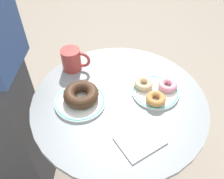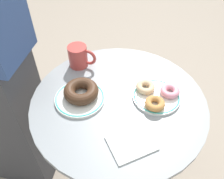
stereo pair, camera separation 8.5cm
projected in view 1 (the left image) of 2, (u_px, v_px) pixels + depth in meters
cafe_table at (118, 134)px, 1.03m from camera, size 0.64×0.64×0.71m
plate_left at (80, 102)px, 0.85m from camera, size 0.18×0.18×0.01m
plate_right at (155, 92)px, 0.89m from camera, size 0.17×0.17×0.01m
donut_chocolate at (81, 94)px, 0.84m from camera, size 0.15×0.15×0.04m
donut_pink_frosted at (168, 85)px, 0.89m from camera, size 0.09×0.09×0.02m
donut_glazed at (144, 84)px, 0.89m from camera, size 0.09×0.09×0.02m
donut_old_fashioned at (156, 99)px, 0.84m from camera, size 0.08×0.08×0.02m
paper_napkin at (140, 140)px, 0.74m from camera, size 0.16×0.14×0.01m
coffee_mug at (72, 60)px, 0.96m from camera, size 0.11×0.08×0.09m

